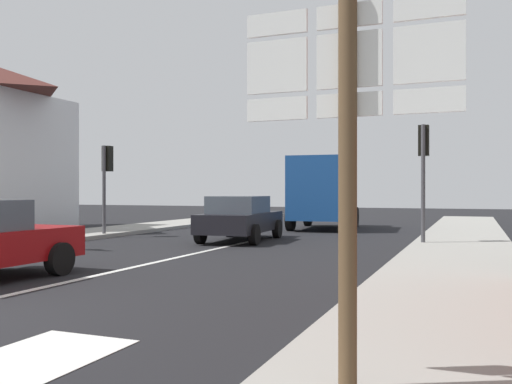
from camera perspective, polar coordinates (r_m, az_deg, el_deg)
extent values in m
plane|color=black|center=(16.53, -2.70, -5.58)|extent=(80.00, 80.00, 0.00)
cube|color=gray|center=(13.09, 20.13, -6.76)|extent=(2.72, 44.00, 0.14)
cube|color=gray|center=(18.58, -23.87, -4.74)|extent=(2.72, 44.00, 0.14)
cube|color=silver|center=(13.00, -10.01, -7.09)|extent=(0.16, 12.00, 0.01)
cube|color=silver|center=(5.85, -23.21, -15.99)|extent=(1.20, 2.20, 0.01)
cube|color=silver|center=(28.57, -22.86, -2.50)|extent=(4.51, 1.20, 0.70)
cylinder|color=black|center=(11.40, -19.57, -6.51)|extent=(0.22, 0.64, 0.64)
cube|color=black|center=(18.23, -1.55, -3.09)|extent=(2.07, 4.32, 0.60)
cube|color=#47515B|center=(17.97, -1.81, -1.30)|extent=(1.71, 2.21, 0.55)
cylinder|color=black|center=(19.81, -2.71, -3.71)|extent=(0.27, 0.66, 0.64)
cylinder|color=black|center=(19.29, 2.20, -3.81)|extent=(0.27, 0.66, 0.64)
cylinder|color=black|center=(17.30, -5.74, -4.26)|extent=(0.27, 0.66, 0.64)
cylinder|color=black|center=(16.70, -0.18, -4.41)|extent=(0.27, 0.66, 0.64)
cube|color=#19478C|center=(23.52, 6.74, 0.37)|extent=(2.45, 3.85, 2.60)
cube|color=#19478C|center=(25.98, 7.77, -0.32)|extent=(2.18, 1.44, 2.00)
cube|color=#47515B|center=(26.04, 7.78, 1.44)|extent=(1.76, 0.22, 0.70)
cylinder|color=black|center=(26.17, 5.37, -2.51)|extent=(0.34, 0.92, 0.90)
cylinder|color=black|center=(25.79, 10.16, -2.55)|extent=(0.34, 0.92, 0.90)
cylinder|color=black|center=(22.86, 3.58, -2.88)|extent=(0.34, 0.92, 0.90)
cylinder|color=black|center=(22.43, 9.05, -2.94)|extent=(0.34, 0.92, 0.90)
cylinder|color=brown|center=(4.20, 9.42, -0.27)|extent=(0.14, 0.14, 3.20)
cube|color=white|center=(4.60, 2.16, 16.93)|extent=(0.50, 0.03, 0.18)
cube|color=black|center=(4.62, 2.25, 16.86)|extent=(0.43, 0.01, 0.13)
cube|color=white|center=(4.52, 2.16, 12.80)|extent=(0.50, 0.03, 0.42)
cube|color=black|center=(4.53, 2.25, 12.75)|extent=(0.43, 0.01, 0.32)
cube|color=white|center=(4.45, 2.16, 8.53)|extent=(0.50, 0.03, 0.18)
cube|color=black|center=(4.47, 2.25, 8.49)|extent=(0.43, 0.01, 0.13)
cube|color=white|center=(4.45, 9.57, 17.51)|extent=(0.50, 0.03, 0.18)
cube|color=black|center=(4.47, 9.62, 17.44)|extent=(0.43, 0.01, 0.13)
cube|color=white|center=(4.36, 9.57, 13.25)|extent=(0.50, 0.03, 0.42)
cube|color=black|center=(4.38, 9.62, 13.20)|extent=(0.43, 0.01, 0.32)
cube|color=white|center=(4.30, 9.57, 8.83)|extent=(0.50, 0.03, 0.18)
cube|color=black|center=(4.32, 9.62, 8.80)|extent=(0.43, 0.01, 0.13)
cube|color=white|center=(4.38, 17.40, 17.83)|extent=(0.50, 0.03, 0.18)
cube|color=black|center=(4.39, 17.41, 17.76)|extent=(0.43, 0.01, 0.13)
cube|color=white|center=(4.28, 17.39, 13.50)|extent=(0.50, 0.03, 0.42)
cube|color=black|center=(4.30, 17.41, 13.44)|extent=(0.43, 0.01, 0.32)
cube|color=white|center=(4.22, 17.39, 9.00)|extent=(0.50, 0.03, 0.18)
cube|color=black|center=(4.24, 17.41, 8.96)|extent=(0.43, 0.01, 0.13)
cylinder|color=#47474C|center=(16.83, 16.84, 0.62)|extent=(0.12, 0.12, 3.58)
cube|color=black|center=(17.10, 16.90, 5.10)|extent=(0.30, 0.28, 0.90)
sphere|color=#360303|center=(17.26, 16.94, 5.95)|extent=(0.18, 0.18, 0.18)
sphere|color=orange|center=(17.24, 16.94, 5.03)|extent=(0.18, 0.18, 0.18)
sphere|color=black|center=(17.22, 16.94, 4.10)|extent=(0.18, 0.18, 0.18)
cylinder|color=#47474C|center=(20.18, -15.39, 0.05)|extent=(0.12, 0.12, 3.24)
cube|color=black|center=(20.37, -15.06, 3.34)|extent=(0.30, 0.28, 0.90)
sphere|color=#360303|center=(20.50, -14.82, 4.07)|extent=(0.18, 0.18, 0.18)
sphere|color=orange|center=(20.48, -14.82, 3.29)|extent=(0.18, 0.18, 0.18)
sphere|color=black|center=(20.47, -14.82, 2.51)|extent=(0.18, 0.18, 0.18)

